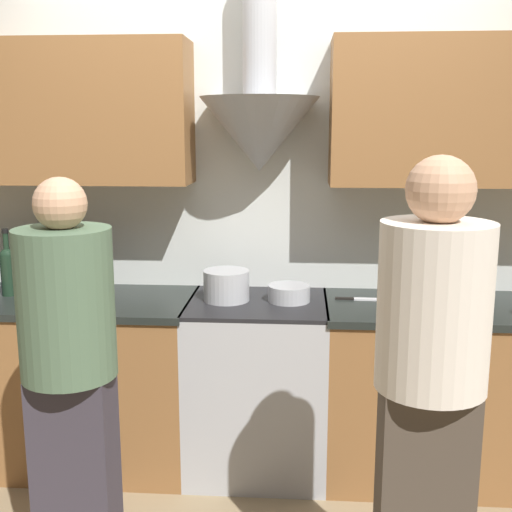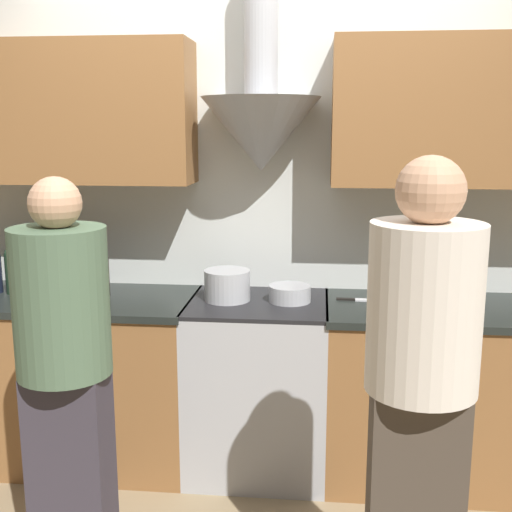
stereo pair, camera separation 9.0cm
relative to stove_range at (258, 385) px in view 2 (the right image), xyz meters
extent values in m
plane|color=#847051|center=(0.00, -0.33, -0.45)|extent=(12.00, 12.00, 0.00)
cube|color=silver|center=(0.00, 0.33, 0.85)|extent=(8.40, 0.06, 2.60)
cone|color=#A8AAAF|center=(0.00, 0.14, 1.25)|extent=(0.59, 0.59, 0.36)
cylinder|color=#A8AAAF|center=(0.00, 0.14, 1.77)|extent=(0.16, 0.16, 0.68)
cube|color=brown|center=(-1.00, 0.15, 1.35)|extent=(1.31, 0.32, 0.70)
cube|color=brown|center=(0.93, 0.15, 1.35)|extent=(1.17, 0.32, 0.70)
cube|color=brown|center=(-1.00, 0.00, -0.02)|extent=(1.31, 0.60, 0.85)
cube|color=black|center=(-1.00, 0.00, 0.42)|extent=(1.33, 0.62, 0.03)
cube|color=brown|center=(0.93, 0.00, -0.02)|extent=(1.17, 0.60, 0.85)
cube|color=black|center=(0.93, 0.00, 0.42)|extent=(1.19, 0.62, 0.03)
cube|color=#A8AAAF|center=(0.00, 0.00, -0.01)|extent=(0.69, 0.60, 0.86)
cube|color=black|center=(0.00, -0.30, -0.05)|extent=(0.48, 0.01, 0.39)
cube|color=black|center=(0.00, 0.00, 0.43)|extent=(0.69, 0.60, 0.02)
cube|color=#A8AAAF|center=(0.00, 0.27, 0.37)|extent=(0.69, 0.06, 0.10)
cylinder|color=black|center=(-1.28, 0.03, 0.54)|extent=(0.08, 0.08, 0.21)
sphere|color=black|center=(-1.28, 0.03, 0.65)|extent=(0.07, 0.07, 0.07)
cylinder|color=black|center=(-1.28, 0.03, 0.71)|extent=(0.03, 0.03, 0.10)
cylinder|color=black|center=(-1.28, 0.03, 0.77)|extent=(0.03, 0.03, 0.02)
cylinder|color=black|center=(-1.18, 0.03, 0.54)|extent=(0.07, 0.07, 0.21)
sphere|color=black|center=(-1.18, 0.03, 0.65)|extent=(0.07, 0.07, 0.07)
cylinder|color=black|center=(-1.18, 0.03, 0.71)|extent=(0.03, 0.03, 0.10)
cylinder|color=black|center=(-1.18, 0.03, 0.78)|extent=(0.03, 0.03, 0.02)
cylinder|color=black|center=(-1.10, 0.04, 0.53)|extent=(0.08, 0.08, 0.19)
sphere|color=black|center=(-1.10, 0.04, 0.63)|extent=(0.07, 0.07, 0.07)
cylinder|color=black|center=(-1.10, 0.04, 0.70)|extent=(0.03, 0.03, 0.11)
cylinder|color=gold|center=(-1.10, 0.04, 0.77)|extent=(0.03, 0.03, 0.02)
cylinder|color=black|center=(-1.01, 0.03, 0.55)|extent=(0.08, 0.08, 0.22)
sphere|color=black|center=(-1.01, 0.03, 0.66)|extent=(0.07, 0.07, 0.07)
cylinder|color=black|center=(-1.01, 0.03, 0.73)|extent=(0.03, 0.03, 0.10)
cylinder|color=#234C33|center=(-1.01, 0.03, 0.79)|extent=(0.03, 0.03, 0.02)
cylinder|color=black|center=(-0.90, 0.02, 0.55)|extent=(0.08, 0.08, 0.22)
sphere|color=black|center=(-0.90, 0.02, 0.65)|extent=(0.07, 0.07, 0.07)
cylinder|color=black|center=(-0.90, 0.02, 0.71)|extent=(0.03, 0.03, 0.08)
cylinder|color=gold|center=(-0.90, 0.02, 0.76)|extent=(0.03, 0.03, 0.02)
cylinder|color=black|center=(-0.80, 0.03, 0.54)|extent=(0.07, 0.07, 0.20)
sphere|color=black|center=(-0.80, 0.03, 0.64)|extent=(0.07, 0.07, 0.07)
cylinder|color=black|center=(-0.80, 0.03, 0.70)|extent=(0.03, 0.03, 0.10)
cylinder|color=black|center=(-0.80, 0.03, 0.76)|extent=(0.03, 0.03, 0.02)
cylinder|color=#A8AAAF|center=(-0.16, 0.01, 0.51)|extent=(0.23, 0.23, 0.15)
cylinder|color=#A8AAAF|center=(0.16, 0.02, 0.48)|extent=(0.21, 0.21, 0.08)
cube|color=silver|center=(0.55, 0.06, 0.44)|extent=(0.15, 0.04, 0.01)
cube|color=black|center=(0.43, 0.07, 0.44)|extent=(0.09, 0.03, 0.01)
cube|color=#38333D|center=(-0.61, -0.93, -0.02)|extent=(0.29, 0.19, 0.85)
cylinder|color=#4C664C|center=(-0.61, -0.93, 0.68)|extent=(0.34, 0.34, 0.54)
sphere|color=tan|center=(-0.61, -0.93, 1.03)|extent=(0.18, 0.18, 0.18)
cylinder|color=silver|center=(0.62, -1.15, 0.75)|extent=(0.34, 0.34, 0.52)
sphere|color=tan|center=(0.62, -1.15, 1.11)|extent=(0.21, 0.21, 0.21)
camera|label=1|loc=(0.21, -3.05, 1.29)|focal=45.00mm
camera|label=2|loc=(0.30, -3.05, 1.29)|focal=45.00mm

